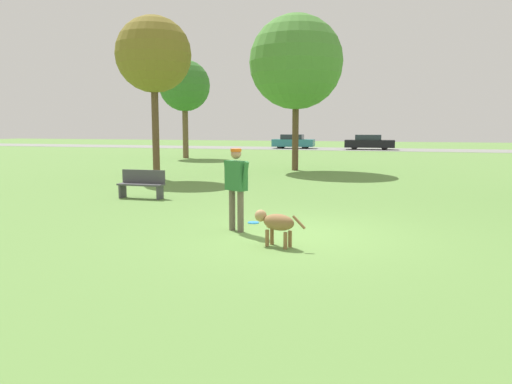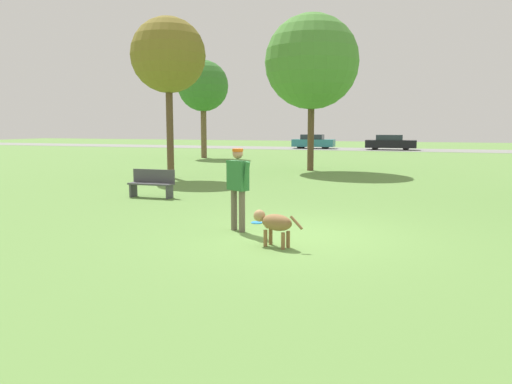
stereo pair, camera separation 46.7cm
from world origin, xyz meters
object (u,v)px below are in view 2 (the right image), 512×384
at_px(park_bench, 152,183).
at_px(tree_mid_center, 312,62).
at_px(tree_far_left, 203,86).
at_px(frisbee, 257,223).
at_px(person, 238,182).
at_px(dog, 274,223).
at_px(parked_car_teal, 313,142).
at_px(tree_near_left, 168,56).
at_px(parked_car_black, 390,143).

bearing_deg(park_bench, tree_mid_center, 76.30).
xyz_separation_m(tree_far_left, park_bench, (6.44, -17.47, -4.27)).
bearing_deg(frisbee, tree_mid_center, 97.83).
height_order(person, dog, person).
bearing_deg(park_bench, tree_far_left, 109.80).
relative_size(tree_far_left, parked_car_teal, 1.63).
bearing_deg(tree_near_left, park_bench, -66.84).
bearing_deg(frisbee, person, -95.73).
relative_size(dog, park_bench, 0.73).
bearing_deg(tree_mid_center, tree_far_left, 141.79).
bearing_deg(park_bench, parked_car_teal, 93.83).
distance_m(frisbee, tree_far_left, 23.38).
height_order(person, park_bench, person).
xyz_separation_m(dog, frisbee, (-1.00, 1.95, -0.42)).
height_order(tree_near_left, parked_car_teal, tree_near_left).
relative_size(frisbee, parked_car_teal, 0.06).
height_order(parked_car_teal, park_bench, parked_car_teal).
xyz_separation_m(tree_far_left, parked_car_teal, (3.97, 15.71, -4.07)).
bearing_deg(parked_car_black, frisbee, -93.21).
distance_m(person, park_bench, 5.60).
bearing_deg(person, tree_near_left, 156.21).
bearing_deg(parked_car_black, dog, -91.66).
height_order(tree_mid_center, park_bench, tree_mid_center).
height_order(person, tree_far_left, tree_far_left).
distance_m(tree_far_left, park_bench, 19.10).
distance_m(frisbee, tree_near_left, 11.44).
bearing_deg(dog, tree_mid_center, -61.76).
distance_m(person, frisbee, 1.36).
xyz_separation_m(person, frisbee, (0.09, 0.91, -1.01)).
height_order(person, parked_car_teal, person).
bearing_deg(dog, parked_car_black, -71.22).
bearing_deg(tree_far_left, parked_car_black, 54.33).
xyz_separation_m(parked_car_teal, parked_car_black, (7.06, -0.35, 0.01)).
bearing_deg(person, tree_far_left, 147.06).
xyz_separation_m(dog, tree_mid_center, (-2.82, 15.17, 4.68)).
relative_size(tree_far_left, parked_car_black, 1.45).
bearing_deg(parked_car_teal, tree_mid_center, -80.60).
height_order(person, tree_near_left, tree_near_left).
relative_size(tree_mid_center, park_bench, 5.23).
bearing_deg(tree_mid_center, tree_near_left, -132.03).
bearing_deg(parked_car_teal, frisbee, -82.21).
height_order(parked_car_black, park_bench, parked_car_black).
bearing_deg(tree_near_left, tree_mid_center, 47.97).
xyz_separation_m(person, parked_car_teal, (-6.66, 36.85, -0.37)).
bearing_deg(park_bench, parked_car_black, 81.62).
relative_size(dog, tree_far_left, 0.16).
bearing_deg(dog, person, -25.84).
xyz_separation_m(person, dog, (1.09, -1.04, -0.58)).
height_order(dog, parked_car_black, parked_car_black).
bearing_deg(park_bench, frisbee, -33.19).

